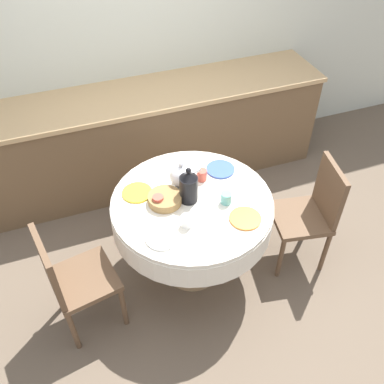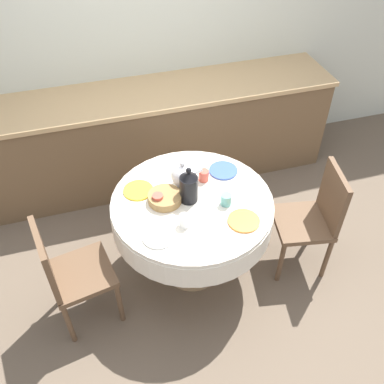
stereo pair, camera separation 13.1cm
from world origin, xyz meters
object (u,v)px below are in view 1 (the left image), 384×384
(coffee_carafe, at_px, (189,187))
(teapot, at_px, (181,176))
(chair_right, at_px, (71,278))
(chair_left, at_px, (311,210))

(coffee_carafe, height_order, teapot, coffee_carafe)
(coffee_carafe, bearing_deg, chair_right, -168.17)
(chair_right, xyz_separation_m, teapot, (0.87, 0.33, 0.34))
(chair_left, height_order, chair_right, same)
(chair_left, bearing_deg, chair_right, 100.38)
(chair_right, bearing_deg, coffee_carafe, 91.40)
(chair_left, relative_size, chair_right, 1.00)
(chair_right, bearing_deg, teapot, 100.29)
(chair_right, xyz_separation_m, coffee_carafe, (0.87, 0.18, 0.36))
(chair_left, bearing_deg, teapot, 80.40)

